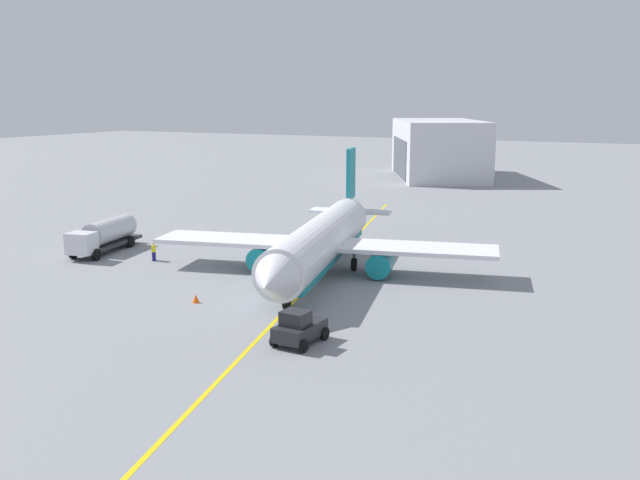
# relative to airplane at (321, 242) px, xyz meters

# --- Properties ---
(ground_plane) EXTENTS (400.00, 400.00, 0.00)m
(ground_plane) POSITION_rel_airplane_xyz_m (0.46, 0.11, -2.74)
(ground_plane) COLOR gray
(airplane) EXTENTS (32.42, 30.07, 9.84)m
(airplane) POSITION_rel_airplane_xyz_m (0.00, 0.00, 0.00)
(airplane) COLOR white
(airplane) RESTS_ON ground
(fuel_tanker) EXTENTS (10.19, 4.37, 3.15)m
(fuel_tanker) POSITION_rel_airplane_xyz_m (1.91, -22.80, -1.02)
(fuel_tanker) COLOR #2D2D33
(fuel_tanker) RESTS_ON ground
(pushback_tug) EXTENTS (3.72, 2.52, 2.20)m
(pushback_tug) POSITION_rel_airplane_xyz_m (16.57, 6.60, -1.73)
(pushback_tug) COLOR #232328
(pushback_tug) RESTS_ON ground
(refueling_worker) EXTENTS (0.63, 0.60, 1.71)m
(refueling_worker) POSITION_rel_airplane_xyz_m (2.75, -16.03, -1.92)
(refueling_worker) COLOR navy
(refueling_worker) RESTS_ON ground
(safety_cone_nose) EXTENTS (0.56, 0.56, 0.62)m
(safety_cone_nose) POSITION_rel_airplane_xyz_m (12.17, -4.39, -2.43)
(safety_cone_nose) COLOR #F2590F
(safety_cone_nose) RESTS_ON ground
(distant_hangar) EXTENTS (32.44, 25.90, 10.76)m
(distant_hangar) POSITION_rel_airplane_xyz_m (-76.75, -12.90, 2.63)
(distant_hangar) COLOR silver
(distant_hangar) RESTS_ON ground
(taxi_line_marking) EXTENTS (80.61, 18.77, 0.01)m
(taxi_line_marking) POSITION_rel_airplane_xyz_m (0.46, 0.11, -2.74)
(taxi_line_marking) COLOR yellow
(taxi_line_marking) RESTS_ON ground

